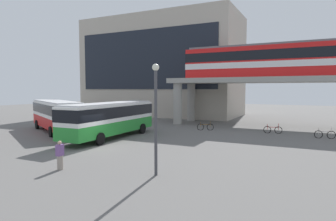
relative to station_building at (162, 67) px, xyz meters
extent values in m
plane|color=#605E5B|center=(8.82, -17.87, -8.17)|extent=(120.00, 120.00, 0.00)
cube|color=#B2A899|center=(0.00, 0.03, 0.00)|extent=(26.22, 12.18, 16.33)
cube|color=black|center=(0.00, -6.11, 0.81)|extent=(23.60, 0.10, 9.14)
cube|color=#9E9B93|center=(20.97, -9.39, -2.68)|extent=(27.87, 6.20, 0.60)
cylinder|color=#9E9B93|center=(8.23, -11.69, -5.58)|extent=(1.10, 1.10, 5.18)
cylinder|color=#9E9B93|center=(8.23, -7.09, -5.58)|extent=(1.10, 1.10, 5.18)
cube|color=red|center=(19.55, -9.39, -0.58)|extent=(21.26, 2.90, 3.60)
cube|color=silver|center=(19.55, -9.39, -0.94)|extent=(21.32, 2.96, 0.70)
cube|color=black|center=(19.55, -9.39, 0.14)|extent=(21.32, 2.96, 1.10)
cube|color=slate|center=(19.55, -9.39, 1.34)|extent=(20.41, 2.61, 0.24)
cube|color=#268C33|center=(7.12, -23.99, -7.12)|extent=(2.67, 11.04, 1.10)
cube|color=white|center=(7.12, -23.99, -5.82)|extent=(2.67, 11.04, 1.50)
cube|color=black|center=(7.12, -23.99, -5.74)|extent=(2.71, 11.08, 0.96)
cube|color=silver|center=(7.12, -23.99, -5.01)|extent=(2.53, 10.48, 0.12)
cylinder|color=black|center=(5.82, -20.49, -7.67)|extent=(0.30, 1.00, 1.00)
cylinder|color=black|center=(8.32, -20.45, -7.67)|extent=(0.30, 1.00, 1.00)
cylinder|color=black|center=(5.92, -27.09, -7.67)|extent=(0.30, 1.00, 1.00)
cylinder|color=black|center=(8.42, -27.05, -7.67)|extent=(0.30, 1.00, 1.00)
cube|color=red|center=(-0.23, -23.42, -7.12)|extent=(10.82, 7.55, 1.10)
cube|color=white|center=(-0.23, -23.42, -5.82)|extent=(10.82, 7.55, 1.50)
cube|color=black|center=(-0.23, -23.42, -5.74)|extent=(10.87, 7.61, 0.96)
cube|color=silver|center=(-0.23, -23.42, -5.01)|extent=(10.28, 7.18, 0.12)
cylinder|color=black|center=(-3.91, -22.80, -7.67)|extent=(1.01, 0.73, 1.00)
cylinder|color=black|center=(-2.69, -20.62, -7.67)|extent=(1.01, 0.73, 1.00)
cylinder|color=black|center=(1.85, -26.02, -7.67)|extent=(1.01, 0.73, 1.00)
cylinder|color=black|center=(3.07, -23.84, -7.67)|extent=(1.01, 0.73, 1.00)
torus|color=black|center=(25.09, -15.54, -7.83)|extent=(0.74, 0.22, 0.74)
torus|color=black|center=(24.07, -15.77, -7.83)|extent=(0.74, 0.22, 0.74)
cylinder|color=silver|center=(24.58, -15.65, -7.55)|extent=(1.04, 0.27, 0.05)
cylinder|color=silver|center=(24.07, -15.77, -7.53)|extent=(0.04, 0.04, 0.55)
cylinder|color=silver|center=(25.09, -15.54, -7.48)|extent=(0.04, 0.04, 0.65)
torus|color=black|center=(20.53, -14.43, -7.83)|extent=(0.74, 0.20, 0.74)
torus|color=black|center=(19.50, -14.63, -7.83)|extent=(0.74, 0.20, 0.74)
cylinder|color=#B21E1E|center=(20.02, -14.53, -7.55)|extent=(1.04, 0.24, 0.05)
cylinder|color=#B21E1E|center=(19.50, -14.63, -7.53)|extent=(0.04, 0.04, 0.55)
cylinder|color=#B21E1E|center=(20.53, -14.43, -7.48)|extent=(0.04, 0.04, 0.65)
torus|color=black|center=(13.70, -15.24, -7.83)|extent=(0.71, 0.34, 0.74)
torus|color=black|center=(12.73, -15.64, -7.83)|extent=(0.71, 0.34, 0.74)
cylinder|color=#996626|center=(13.22, -15.44, -7.55)|extent=(0.99, 0.44, 0.05)
cylinder|color=#996626|center=(12.73, -15.64, -7.53)|extent=(0.04, 0.04, 0.55)
cylinder|color=#996626|center=(13.70, -15.24, -7.48)|extent=(0.04, 0.04, 0.65)
cylinder|color=gray|center=(11.02, -33.61, -7.78)|extent=(0.32, 0.32, 0.78)
cube|color=#724C8C|center=(11.02, -33.61, -7.07)|extent=(0.27, 0.41, 0.62)
sphere|color=tan|center=(11.02, -33.61, -6.66)|extent=(0.21, 0.21, 0.21)
cylinder|color=#3F3F44|center=(16.27, -32.18, -5.47)|extent=(0.16, 0.16, 5.39)
sphere|color=silver|center=(16.27, -32.18, -2.62)|extent=(0.36, 0.36, 0.36)
camera|label=1|loc=(23.33, -45.12, -3.70)|focal=31.05mm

